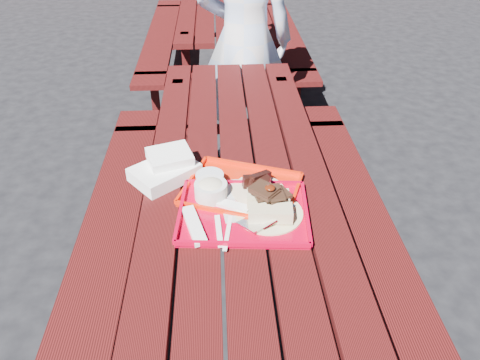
{
  "coord_description": "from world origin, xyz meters",
  "views": [
    {
      "loc": [
        -0.08,
        -1.58,
        1.82
      ],
      "look_at": [
        0.0,
        -0.15,
        0.82
      ],
      "focal_mm": 35.0,
      "sensor_mm": 36.0,
      "label": 1
    }
  ],
  "objects_px": {
    "picnic_table_near": "(238,209)",
    "person": "(244,40)",
    "far_tray": "(239,188)",
    "near_tray": "(243,204)",
    "picnic_table_far": "(223,20)"
  },
  "relations": [
    {
      "from": "picnic_table_near",
      "to": "far_tray",
      "type": "height_order",
      "value": "far_tray"
    },
    {
      "from": "near_tray",
      "to": "person",
      "type": "height_order",
      "value": "person"
    },
    {
      "from": "picnic_table_near",
      "to": "far_tray",
      "type": "bearing_deg",
      "value": -90.94
    },
    {
      "from": "far_tray",
      "to": "picnic_table_near",
      "type": "bearing_deg",
      "value": 89.06
    },
    {
      "from": "far_tray",
      "to": "picnic_table_far",
      "type": "bearing_deg",
      "value": 89.96
    },
    {
      "from": "picnic_table_near",
      "to": "person",
      "type": "height_order",
      "value": "person"
    },
    {
      "from": "far_tray",
      "to": "person",
      "type": "distance_m",
      "value": 1.5
    },
    {
      "from": "near_tray",
      "to": "picnic_table_far",
      "type": "bearing_deg",
      "value": 90.12
    },
    {
      "from": "picnic_table_far",
      "to": "far_tray",
      "type": "relative_size",
      "value": 4.74
    },
    {
      "from": "far_tray",
      "to": "near_tray",
      "type": "bearing_deg",
      "value": -85.77
    },
    {
      "from": "picnic_table_near",
      "to": "person",
      "type": "distance_m",
      "value": 1.4
    },
    {
      "from": "picnic_table_near",
      "to": "far_tray",
      "type": "distance_m",
      "value": 0.25
    },
    {
      "from": "picnic_table_far",
      "to": "person",
      "type": "distance_m",
      "value": 1.47
    },
    {
      "from": "picnic_table_near",
      "to": "person",
      "type": "xyz_separation_m",
      "value": [
        0.11,
        1.36,
        0.29
      ]
    },
    {
      "from": "picnic_table_far",
      "to": "far_tray",
      "type": "distance_m",
      "value": 2.94
    }
  ]
}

